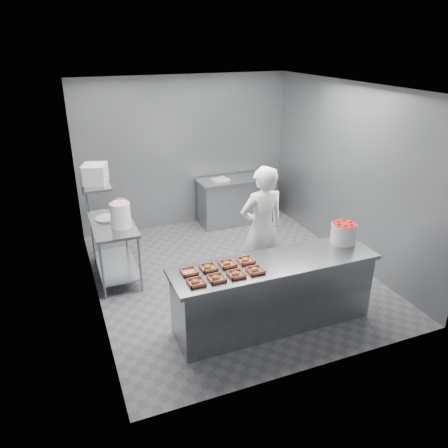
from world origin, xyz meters
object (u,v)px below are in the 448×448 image
Objects in this scene: back_counter at (237,200)px; tray_1 at (216,278)px; tray_5 at (208,267)px; tray_7 at (246,260)px; tray_6 at (227,264)px; prep_table at (114,242)px; appliance at (95,174)px; glaze_bucket at (120,214)px; tray_3 at (255,270)px; strawberry_tub at (344,232)px; worker at (262,229)px; tray_4 at (189,271)px; tray_2 at (236,274)px; tray_0 at (196,282)px; service_counter at (274,293)px.

back_counter is 8.01× the size of tray_1.
tray_5 and tray_7 have the same top height.
prep_table is at bearing 120.62° from tray_6.
tray_6 is 1.00× the size of tray_7.
tray_7 is 2.39m from appliance.
tray_1 is 2.03m from glaze_bucket.
strawberry_tub is (1.41, 0.28, 0.12)m from tray_3.
worker is (0.61, 0.79, -0.01)m from tray_7.
back_counter is 8.01× the size of tray_5.
prep_table is at bearing 108.23° from tray_4.
tray_5 is at bearing -65.80° from glaze_bucket.
tray_5 is 0.24m from tray_6.
glaze_bucket is at bearing 111.14° from tray_1.
tray_5 is at bearing 132.29° from tray_2.
prep_table is at bearing 125.90° from tray_7.
tray_5 is 0.10× the size of worker.
glaze_bucket is (-1.21, 1.63, 0.17)m from tray_7.
glaze_bucket is (-1.82, 0.84, 0.18)m from worker.
back_counter is 4.58× the size of strawberry_tub.
tray_4 reaches higher than prep_table.
glaze_bucket reaches higher than tray_5.
tray_4 is at bearing 151.05° from tray_2.
tray_0 is at bearing 180.00° from tray_1.
worker is at bearing 44.10° from tray_1.
tray_1 is 0.26m from tray_5.
prep_table is 2.27m from tray_7.
worker reaches higher than tray_7.
worker is (0.61, 1.05, -0.01)m from tray_3.
prep_table is 6.40× the size of tray_3.
tray_0 is 0.26m from tray_4.
glaze_bucket is at bearing -27.12° from worker.
tray_7 is 0.99m from worker.
service_counter is 1.42× the size of worker.
tray_2 is at bearing 48.87° from worker.
tray_4 is at bearing 172.84° from service_counter.
tray_3 and tray_6 have the same top height.
tray_6 is 0.57× the size of strawberry_tub.
back_counter is 3.44× the size of glaze_bucket.
tray_7 is at bearing 50.12° from worker.
worker is (0.85, 1.05, -0.01)m from tray_2.
tray_2 is (0.24, 0.00, 0.00)m from tray_1.
back_counter is at bearing -107.42° from worker.
tray_0 reaches higher than prep_table.
tray_1 is (0.24, 0.00, 0.00)m from tray_0.
prep_table is 6.40× the size of tray_6.
worker is (1.09, 1.05, -0.01)m from tray_1.
strawberry_tub is at bearing 7.91° from service_counter.
service_counter is 2.43m from glaze_bucket.
tray_0 is 2.25m from appliance.
tray_0 and tray_7 have the same top height.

